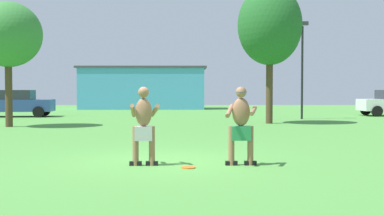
% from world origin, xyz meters
% --- Properties ---
extents(ground_plane, '(80.00, 80.00, 0.00)m').
position_xyz_m(ground_plane, '(0.00, 0.00, 0.00)').
color(ground_plane, '#4C8E3D').
extents(player_with_cap, '(0.73, 0.59, 1.69)m').
position_xyz_m(player_with_cap, '(1.73, -0.56, 0.93)').
color(player_with_cap, black).
rests_on(player_with_cap, ground_plane).
extents(player_in_gray, '(0.66, 0.57, 1.67)m').
position_xyz_m(player_in_gray, '(-0.34, -0.56, 0.88)').
color(player_in_gray, black).
rests_on(player_in_gray, ground_plane).
extents(frisbee, '(0.29, 0.29, 0.03)m').
position_xyz_m(frisbee, '(0.60, -0.92, 0.01)').
color(frisbee, orange).
rests_on(frisbee, ground_plane).
extents(car_blue_near_post, '(4.43, 2.30, 1.58)m').
position_xyz_m(car_blue_near_post, '(-9.59, 18.38, 0.82)').
color(car_blue_near_post, '#2D478C').
rests_on(car_blue_near_post, ground_plane).
extents(lamp_post, '(0.60, 0.24, 5.29)m').
position_xyz_m(lamp_post, '(6.84, 15.94, 3.28)').
color(lamp_post, black).
rests_on(lamp_post, ground_plane).
extents(outbuilding_behind_lot, '(10.45, 4.41, 3.48)m').
position_xyz_m(outbuilding_behind_lot, '(-3.08, 30.37, 1.75)').
color(outbuilding_behind_lot, '#4C9ED1').
rests_on(outbuilding_behind_lot, ground_plane).
extents(tree_left_field, '(2.90, 2.90, 5.38)m').
position_xyz_m(tree_left_field, '(-7.11, 10.46, 3.95)').
color(tree_left_field, '#4C3823').
rests_on(tree_left_field, ground_plane).
extents(tree_right_field, '(3.02, 3.02, 6.53)m').
position_xyz_m(tree_right_field, '(4.48, 12.44, 4.62)').
color(tree_right_field, '#4C3823').
rests_on(tree_right_field, ground_plane).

